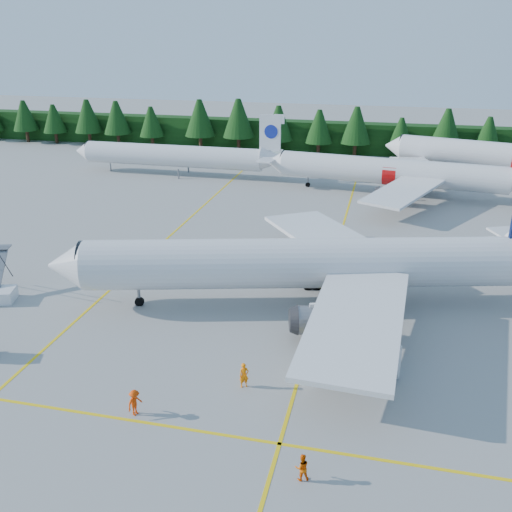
# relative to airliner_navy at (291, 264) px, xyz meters

# --- Properties ---
(ground) EXTENTS (320.00, 320.00, 0.00)m
(ground) POSITION_rel_airliner_navy_xyz_m (-3.30, -12.71, -3.90)
(ground) COLOR gray
(ground) RESTS_ON ground
(taxi_stripe_a) EXTENTS (0.25, 120.00, 0.01)m
(taxi_stripe_a) POSITION_rel_airliner_navy_xyz_m (-17.30, 7.29, -3.90)
(taxi_stripe_a) COLOR yellow
(taxi_stripe_a) RESTS_ON ground
(taxi_stripe_b) EXTENTS (0.25, 120.00, 0.01)m
(taxi_stripe_b) POSITION_rel_airliner_navy_xyz_m (2.70, 7.29, -3.90)
(taxi_stripe_b) COLOR yellow
(taxi_stripe_b) RESTS_ON ground
(taxi_stripe_cross) EXTENTS (80.00, 0.25, 0.01)m
(taxi_stripe_cross) POSITION_rel_airliner_navy_xyz_m (-3.30, -18.71, -3.90)
(taxi_stripe_cross) COLOR yellow
(taxi_stripe_cross) RESTS_ON ground
(treeline_hedge) EXTENTS (220.00, 4.00, 6.00)m
(treeline_hedge) POSITION_rel_airliner_navy_xyz_m (-3.30, 69.29, -0.90)
(treeline_hedge) COLOR black
(treeline_hedge) RESTS_ON ground
(airliner_navy) EXTENTS (43.75, 35.53, 12.98)m
(airliner_navy) POSITION_rel_airliner_navy_xyz_m (0.00, 0.00, 0.00)
(airliner_navy) COLOR silver
(airliner_navy) RESTS_ON ground
(airliner_red) EXTENTS (39.23, 32.10, 11.43)m
(airliner_red) POSITION_rel_airliner_navy_xyz_m (7.40, 39.77, -0.47)
(airliner_red) COLOR silver
(airliner_red) RESTS_ON ground
(airliner_far_left) EXTENTS (36.61, 3.97, 10.65)m
(airliner_far_left) POSITION_rel_airliner_navy_xyz_m (-29.03, 43.96, -0.56)
(airliner_far_left) COLOR silver
(airliner_far_left) RESTS_ON ground
(airliner_far_right) EXTENTS (42.24, 14.23, 12.54)m
(airliner_far_right) POSITION_rel_airliner_navy_xyz_m (26.24, 53.52, 0.03)
(airliner_far_right) COLOR silver
(airliner_far_right) RESTS_ON ground
(service_truck) EXTENTS (6.13, 3.76, 2.79)m
(service_truck) POSITION_rel_airliner_navy_xyz_m (6.64, -10.08, -2.52)
(service_truck) COLOR white
(service_truck) RESTS_ON ground
(crew_a) EXTENTS (0.80, 0.72, 1.85)m
(crew_a) POSITION_rel_airliner_navy_xyz_m (-0.85, -13.45, -2.98)
(crew_a) COLOR orange
(crew_a) RESTS_ON ground
(crew_b) EXTENTS (0.98, 0.87, 1.66)m
(crew_b) POSITION_rel_airliner_navy_xyz_m (4.44, -21.26, -3.07)
(crew_b) COLOR #F45C05
(crew_b) RESTS_ON ground
(crew_c) EXTENTS (0.73, 0.88, 1.82)m
(crew_c) POSITION_rel_airliner_navy_xyz_m (-6.93, -18.05, -2.99)
(crew_c) COLOR #E33904
(crew_c) RESTS_ON ground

